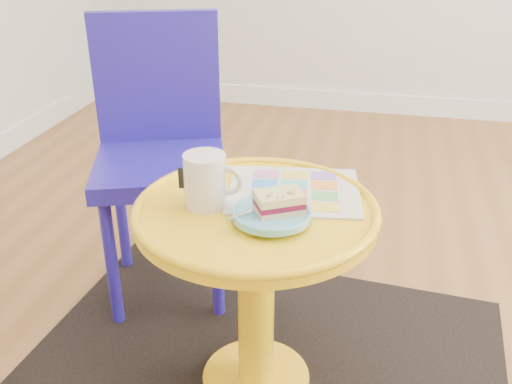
% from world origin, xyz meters
% --- Properties ---
extents(floor, '(4.00, 4.00, 0.00)m').
position_xyz_m(floor, '(0.00, 0.00, 0.00)').
color(floor, brown).
rests_on(floor, ground).
extents(room_walls, '(4.00, 4.00, 4.00)m').
position_xyz_m(room_walls, '(-0.99, 0.99, 0.06)').
color(room_walls, silver).
rests_on(room_walls, ground).
extents(rug, '(1.38, 1.20, 0.01)m').
position_xyz_m(rug, '(-0.36, -0.41, 0.00)').
color(rug, black).
rests_on(rug, ground).
extents(side_table, '(0.56, 0.56, 0.53)m').
position_xyz_m(side_table, '(-0.36, -0.41, 0.38)').
color(side_table, yellow).
rests_on(side_table, ground).
extents(chair, '(0.50, 0.50, 0.88)m').
position_xyz_m(chair, '(-0.76, 0.01, 0.50)').
color(chair, '#211694').
rests_on(chair, ground).
extents(newspaper, '(0.35, 0.31, 0.01)m').
position_xyz_m(newspaper, '(-0.29, -0.31, 0.54)').
color(newspaper, silver).
rests_on(newspaper, side_table).
extents(mug, '(0.14, 0.10, 0.13)m').
position_xyz_m(mug, '(-0.48, -0.42, 0.60)').
color(mug, silver).
rests_on(mug, side_table).
extents(plate, '(0.17, 0.17, 0.02)m').
position_xyz_m(plate, '(-0.32, -0.47, 0.55)').
color(plate, '#61B4CD').
rests_on(plate, newspaper).
extents(cake_slice, '(0.12, 0.11, 0.04)m').
position_xyz_m(cake_slice, '(-0.30, -0.46, 0.58)').
color(cake_slice, '#D3BC8C').
rests_on(cake_slice, plate).
extents(fork, '(0.10, 0.12, 0.00)m').
position_xyz_m(fork, '(-0.35, -0.46, 0.56)').
color(fork, silver).
rests_on(fork, plate).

